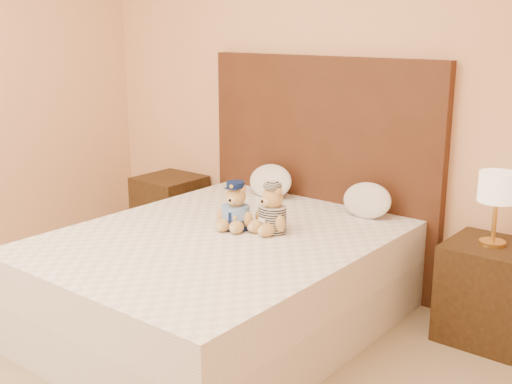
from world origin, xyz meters
TOP-DOWN VIEW (x-y plane):
  - bed at (0.00, 1.20)m, footprint 1.60×2.00m
  - headboard at (0.00, 2.21)m, footprint 1.75×0.08m
  - nightstand_left at (-1.25, 2.00)m, footprint 0.45×0.45m
  - nightstand_right at (1.25, 2.00)m, footprint 0.45×0.45m
  - lamp at (1.25, 2.00)m, footprint 0.20×0.20m
  - teddy_police at (-0.01, 1.34)m, footprint 0.29×0.28m
  - teddy_prisoner at (0.19, 1.43)m, footprint 0.29×0.28m
  - pillow_left at (-0.28, 2.03)m, footprint 0.34×0.22m
  - pillow_right at (0.46, 2.03)m, footprint 0.32×0.21m

SIDE VIEW (x-z plane):
  - nightstand_left at x=-1.25m, z-range 0.00..0.55m
  - nightstand_right at x=1.25m, z-range 0.00..0.55m
  - bed at x=0.00m, z-range 0.00..0.55m
  - pillow_right at x=0.46m, z-range 0.55..0.78m
  - pillow_left at x=-0.28m, z-range 0.55..0.79m
  - teddy_prisoner at x=0.19m, z-range 0.55..0.83m
  - teddy_police at x=-0.01m, z-range 0.55..0.83m
  - headboard at x=0.00m, z-range 0.00..1.50m
  - lamp at x=1.25m, z-range 0.65..1.05m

